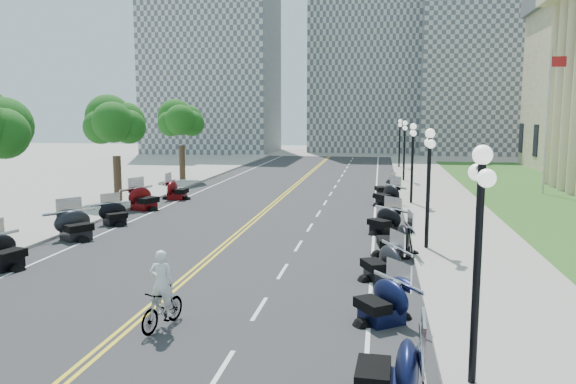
# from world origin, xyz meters

# --- Properties ---
(ground) EXTENTS (160.00, 160.00, 0.00)m
(ground) POSITION_xyz_m (0.00, 0.00, 0.00)
(ground) COLOR gray
(road) EXTENTS (16.00, 90.00, 0.01)m
(road) POSITION_xyz_m (0.00, 10.00, 0.00)
(road) COLOR #333335
(road) RESTS_ON ground
(centerline_yellow_a) EXTENTS (0.12, 90.00, 0.00)m
(centerline_yellow_a) POSITION_xyz_m (-0.12, 10.00, 0.01)
(centerline_yellow_a) COLOR yellow
(centerline_yellow_a) RESTS_ON road
(centerline_yellow_b) EXTENTS (0.12, 90.00, 0.00)m
(centerline_yellow_b) POSITION_xyz_m (0.12, 10.00, 0.01)
(centerline_yellow_b) COLOR yellow
(centerline_yellow_b) RESTS_ON road
(edge_line_north) EXTENTS (0.12, 90.00, 0.00)m
(edge_line_north) POSITION_xyz_m (6.40, 10.00, 0.01)
(edge_line_north) COLOR white
(edge_line_north) RESTS_ON road
(edge_line_south) EXTENTS (0.12, 90.00, 0.00)m
(edge_line_south) POSITION_xyz_m (-6.40, 10.00, 0.01)
(edge_line_south) COLOR white
(edge_line_south) RESTS_ON road
(lane_dash_4) EXTENTS (0.12, 2.00, 0.00)m
(lane_dash_4) POSITION_xyz_m (3.20, -8.00, 0.01)
(lane_dash_4) COLOR white
(lane_dash_4) RESTS_ON road
(lane_dash_5) EXTENTS (0.12, 2.00, 0.00)m
(lane_dash_5) POSITION_xyz_m (3.20, -4.00, 0.01)
(lane_dash_5) COLOR white
(lane_dash_5) RESTS_ON road
(lane_dash_6) EXTENTS (0.12, 2.00, 0.00)m
(lane_dash_6) POSITION_xyz_m (3.20, 0.00, 0.01)
(lane_dash_6) COLOR white
(lane_dash_6) RESTS_ON road
(lane_dash_7) EXTENTS (0.12, 2.00, 0.00)m
(lane_dash_7) POSITION_xyz_m (3.20, 4.00, 0.01)
(lane_dash_7) COLOR white
(lane_dash_7) RESTS_ON road
(lane_dash_8) EXTENTS (0.12, 2.00, 0.00)m
(lane_dash_8) POSITION_xyz_m (3.20, 8.00, 0.01)
(lane_dash_8) COLOR white
(lane_dash_8) RESTS_ON road
(lane_dash_9) EXTENTS (0.12, 2.00, 0.00)m
(lane_dash_9) POSITION_xyz_m (3.20, 12.00, 0.01)
(lane_dash_9) COLOR white
(lane_dash_9) RESTS_ON road
(lane_dash_10) EXTENTS (0.12, 2.00, 0.00)m
(lane_dash_10) POSITION_xyz_m (3.20, 16.00, 0.01)
(lane_dash_10) COLOR white
(lane_dash_10) RESTS_ON road
(lane_dash_11) EXTENTS (0.12, 2.00, 0.00)m
(lane_dash_11) POSITION_xyz_m (3.20, 20.00, 0.01)
(lane_dash_11) COLOR white
(lane_dash_11) RESTS_ON road
(lane_dash_12) EXTENTS (0.12, 2.00, 0.00)m
(lane_dash_12) POSITION_xyz_m (3.20, 24.00, 0.01)
(lane_dash_12) COLOR white
(lane_dash_12) RESTS_ON road
(lane_dash_13) EXTENTS (0.12, 2.00, 0.00)m
(lane_dash_13) POSITION_xyz_m (3.20, 28.00, 0.01)
(lane_dash_13) COLOR white
(lane_dash_13) RESTS_ON road
(lane_dash_14) EXTENTS (0.12, 2.00, 0.00)m
(lane_dash_14) POSITION_xyz_m (3.20, 32.00, 0.01)
(lane_dash_14) COLOR white
(lane_dash_14) RESTS_ON road
(lane_dash_15) EXTENTS (0.12, 2.00, 0.00)m
(lane_dash_15) POSITION_xyz_m (3.20, 36.00, 0.01)
(lane_dash_15) COLOR white
(lane_dash_15) RESTS_ON road
(lane_dash_16) EXTENTS (0.12, 2.00, 0.00)m
(lane_dash_16) POSITION_xyz_m (3.20, 40.00, 0.01)
(lane_dash_16) COLOR white
(lane_dash_16) RESTS_ON road
(lane_dash_17) EXTENTS (0.12, 2.00, 0.00)m
(lane_dash_17) POSITION_xyz_m (3.20, 44.00, 0.01)
(lane_dash_17) COLOR white
(lane_dash_17) RESTS_ON road
(lane_dash_18) EXTENTS (0.12, 2.00, 0.00)m
(lane_dash_18) POSITION_xyz_m (3.20, 48.00, 0.01)
(lane_dash_18) COLOR white
(lane_dash_18) RESTS_ON road
(lane_dash_19) EXTENTS (0.12, 2.00, 0.00)m
(lane_dash_19) POSITION_xyz_m (3.20, 52.00, 0.01)
(lane_dash_19) COLOR white
(lane_dash_19) RESTS_ON road
(sidewalk_north) EXTENTS (5.00, 90.00, 0.15)m
(sidewalk_north) POSITION_xyz_m (10.50, 10.00, 0.07)
(sidewalk_north) COLOR #9E9991
(sidewalk_north) RESTS_ON ground
(sidewalk_south) EXTENTS (5.00, 90.00, 0.15)m
(sidewalk_south) POSITION_xyz_m (-10.50, 10.00, 0.07)
(sidewalk_south) COLOR #9E9991
(sidewalk_south) RESTS_ON ground
(lawn) EXTENTS (9.00, 60.00, 0.10)m
(lawn) POSITION_xyz_m (17.50, 18.00, 0.05)
(lawn) COLOR #356023
(lawn) RESTS_ON ground
(distant_block_a) EXTENTS (18.00, 14.00, 26.00)m
(distant_block_a) POSITION_xyz_m (-18.00, 62.00, 13.00)
(distant_block_a) COLOR gray
(distant_block_a) RESTS_ON ground
(distant_block_b) EXTENTS (16.00, 12.00, 30.00)m
(distant_block_b) POSITION_xyz_m (4.00, 68.00, 15.00)
(distant_block_b) COLOR gray
(distant_block_b) RESTS_ON ground
(distant_block_c) EXTENTS (20.00, 14.00, 22.00)m
(distant_block_c) POSITION_xyz_m (22.00, 65.00, 11.00)
(distant_block_c) COLOR gray
(distant_block_c) RESTS_ON ground
(street_lamp_1) EXTENTS (0.50, 1.20, 4.90)m
(street_lamp_1) POSITION_xyz_m (8.60, -8.00, 2.60)
(street_lamp_1) COLOR black
(street_lamp_1) RESTS_ON sidewalk_north
(street_lamp_2) EXTENTS (0.50, 1.20, 4.90)m
(street_lamp_2) POSITION_xyz_m (8.60, 4.00, 2.60)
(street_lamp_2) COLOR black
(street_lamp_2) RESTS_ON sidewalk_north
(street_lamp_3) EXTENTS (0.50, 1.20, 4.90)m
(street_lamp_3) POSITION_xyz_m (8.60, 16.00, 2.60)
(street_lamp_3) COLOR black
(street_lamp_3) RESTS_ON sidewalk_north
(street_lamp_4) EXTENTS (0.50, 1.20, 4.90)m
(street_lamp_4) POSITION_xyz_m (8.60, 28.00, 2.60)
(street_lamp_4) COLOR black
(street_lamp_4) RESTS_ON sidewalk_north
(street_lamp_5) EXTENTS (0.50, 1.20, 4.90)m
(street_lamp_5) POSITION_xyz_m (8.60, 40.00, 2.60)
(street_lamp_5) COLOR black
(street_lamp_5) RESTS_ON sidewalk_north
(flagpole) EXTENTS (1.10, 0.20, 10.00)m
(flagpole) POSITION_xyz_m (18.00, 22.00, 5.00)
(flagpole) COLOR silver
(flagpole) RESTS_ON ground
(tree_3) EXTENTS (4.80, 4.80, 9.20)m
(tree_3) POSITION_xyz_m (-10.00, 14.00, 4.75)
(tree_3) COLOR #235619
(tree_3) RESTS_ON sidewalk_south
(tree_4) EXTENTS (4.80, 4.80, 9.20)m
(tree_4) POSITION_xyz_m (-10.00, 26.00, 4.75)
(tree_4) COLOR #235619
(tree_4) RESTS_ON sidewalk_south
(motorcycle_n_3) EXTENTS (2.22, 2.22, 1.48)m
(motorcycle_n_3) POSITION_xyz_m (6.90, -8.88, 0.74)
(motorcycle_n_3) COLOR black
(motorcycle_n_3) RESTS_ON road
(motorcycle_n_4) EXTENTS (2.68, 2.68, 1.35)m
(motorcycle_n_4) POSITION_xyz_m (6.74, -4.50, 0.67)
(motorcycle_n_4) COLOR black
(motorcycle_n_4) RESTS_ON road
(motorcycle_n_5) EXTENTS (2.58, 2.58, 1.36)m
(motorcycle_n_5) POSITION_xyz_m (6.77, -0.45, 0.68)
(motorcycle_n_5) COLOR black
(motorcycle_n_5) RESTS_ON road
(motorcycle_n_6) EXTENTS (2.35, 2.35, 1.48)m
(motorcycle_n_6) POSITION_xyz_m (7.27, 2.86, 0.74)
(motorcycle_n_6) COLOR black
(motorcycle_n_6) RESTS_ON road
(motorcycle_n_7) EXTENTS (2.81, 2.81, 1.39)m
(motorcycle_n_7) POSITION_xyz_m (6.87, 7.24, 0.69)
(motorcycle_n_7) COLOR black
(motorcycle_n_7) RESTS_ON road
(motorcycle_n_9) EXTENTS (2.90, 2.90, 1.48)m
(motorcycle_n_9) POSITION_xyz_m (7.09, 15.49, 0.74)
(motorcycle_n_9) COLOR black
(motorcycle_n_9) RESTS_ON road
(motorcycle_n_10) EXTENTS (2.39, 2.39, 1.38)m
(motorcycle_n_10) POSITION_xyz_m (7.01, 19.35, 0.69)
(motorcycle_n_10) COLOR black
(motorcycle_n_10) RESTS_ON road
(motorcycle_s_5) EXTENTS (2.55, 2.55, 1.46)m
(motorcycle_s_5) POSITION_xyz_m (-7.05, -1.33, 0.73)
(motorcycle_s_5) COLOR black
(motorcycle_s_5) RESTS_ON road
(motorcycle_s_6) EXTENTS (3.00, 3.00, 1.51)m
(motorcycle_s_6) POSITION_xyz_m (-6.99, 3.62, 0.75)
(motorcycle_s_6) COLOR black
(motorcycle_s_6) RESTS_ON road
(motorcycle_s_7) EXTENTS (2.60, 2.60, 1.29)m
(motorcycle_s_7) POSITION_xyz_m (-6.83, 7.10, 0.64)
(motorcycle_s_7) COLOR black
(motorcycle_s_7) RESTS_ON road
(motorcycle_s_8) EXTENTS (2.89, 2.89, 1.55)m
(motorcycle_s_8) POSITION_xyz_m (-7.18, 11.58, 0.78)
(motorcycle_s_8) COLOR #590A0C
(motorcycle_s_8) RESTS_ON road
(motorcycle_s_9) EXTENTS (2.09, 2.09, 1.44)m
(motorcycle_s_9) POSITION_xyz_m (-6.70, 15.79, 0.72)
(motorcycle_s_9) COLOR #590A0C
(motorcycle_s_9) RESTS_ON road
(bicycle) EXTENTS (0.94, 1.91, 1.10)m
(bicycle) POSITION_xyz_m (0.96, -5.87, 0.55)
(bicycle) COLOR #A51414
(bicycle) RESTS_ON road
(cyclist_rider) EXTENTS (0.66, 0.43, 1.80)m
(cyclist_rider) POSITION_xyz_m (0.96, -5.87, 2.00)
(cyclist_rider) COLOR white
(cyclist_rider) RESTS_ON bicycle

